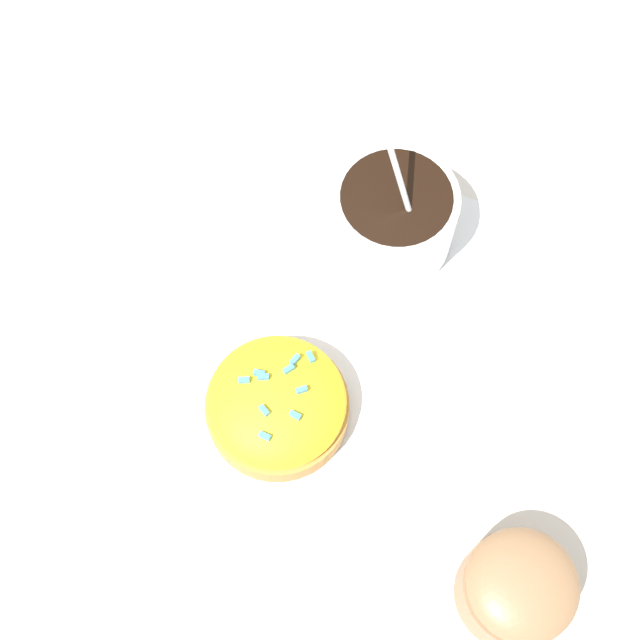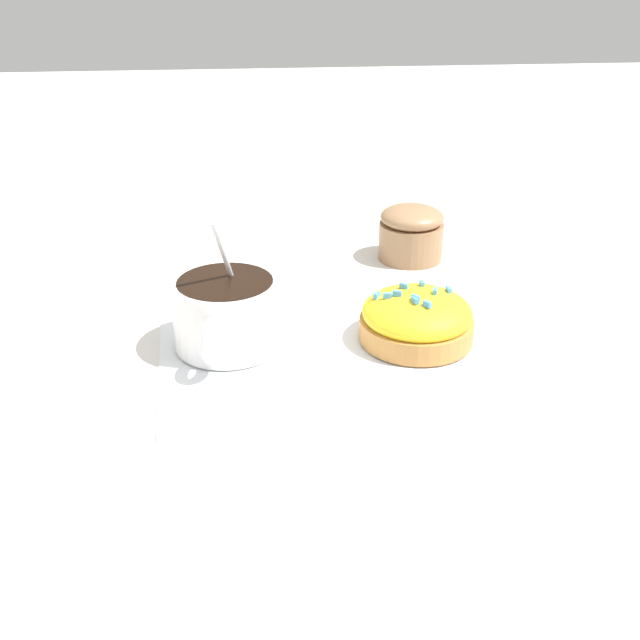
{
  "view_description": "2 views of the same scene",
  "coord_description": "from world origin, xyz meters",
  "views": [
    {
      "loc": [
        -0.22,
        -0.11,
        0.56
      ],
      "look_at": [
        -0.01,
        0.0,
        0.03
      ],
      "focal_mm": 50.0,
      "sensor_mm": 36.0,
      "label": 1
    },
    {
      "loc": [
        0.06,
        0.53,
        0.29
      ],
      "look_at": [
        0.01,
        0.01,
        0.03
      ],
      "focal_mm": 42.0,
      "sensor_mm": 36.0,
      "label": 2
    }
  ],
  "objects": [
    {
      "name": "ground_plane",
      "position": [
        0.0,
        0.0,
        0.0
      ],
      "size": [
        3.0,
        3.0,
        0.0
      ],
      "primitive_type": "plane",
      "color": "silver"
    },
    {
      "name": "paper_napkin",
      "position": [
        0.0,
        0.0,
        0.0
      ],
      "size": [
        0.28,
        0.27,
        0.0
      ],
      "color": "white",
      "rests_on": "ground_plane"
    },
    {
      "name": "coffee_cup",
      "position": [
        0.08,
        -0.01,
        0.03
      ],
      "size": [
        0.09,
        0.11,
        0.11
      ],
      "color": "white",
      "rests_on": "paper_napkin"
    },
    {
      "name": "frosted_pastry",
      "position": [
        -0.07,
        0.0,
        0.02
      ],
      "size": [
        0.09,
        0.09,
        0.04
      ],
      "color": "#C18442",
      "rests_on": "paper_napkin"
    },
    {
      "name": "sugar_bowl",
      "position": [
        -0.11,
        -0.18,
        0.03
      ],
      "size": [
        0.07,
        0.07,
        0.06
      ],
      "color": "#99704C",
      "rests_on": "ground_plane"
    }
  ]
}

